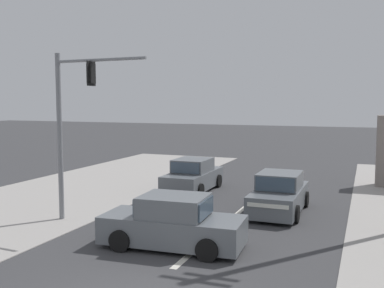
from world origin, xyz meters
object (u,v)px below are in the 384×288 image
object	(u,v)px
traffic_signal_mast	(71,115)
sedan_receding_far	(173,224)
sedan_crossing_left	(193,176)
sedan_oncoming_mid	(279,194)

from	to	relation	value
traffic_signal_mast	sedan_receding_far	world-z (taller)	traffic_signal_mast
sedan_receding_far	sedan_crossing_left	bearing A→B (deg)	107.20
traffic_signal_mast	sedan_crossing_left	distance (m)	7.63
sedan_crossing_left	traffic_signal_mast	bearing A→B (deg)	-106.95
sedan_crossing_left	sedan_receding_far	xyz separation A→B (m)	(2.48, -8.02, 0.00)
sedan_oncoming_mid	sedan_receding_far	bearing A→B (deg)	-111.97
sedan_crossing_left	sedan_receding_far	world-z (taller)	same
sedan_oncoming_mid	sedan_crossing_left	xyz separation A→B (m)	(-4.64, 2.69, 0.00)
sedan_oncoming_mid	sedan_receding_far	distance (m)	5.75
sedan_oncoming_mid	sedan_receding_far	size ratio (longest dim) A/B	0.98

